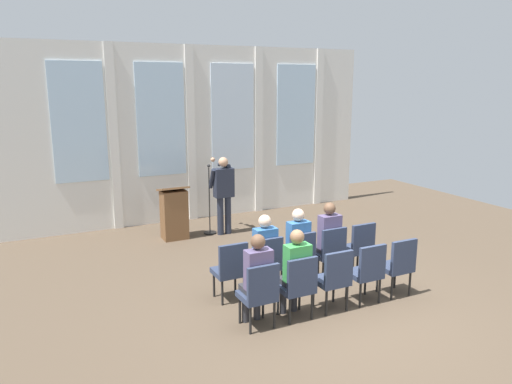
% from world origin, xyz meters
% --- Properties ---
extents(ground_plane, '(15.31, 15.31, 0.00)m').
position_xyz_m(ground_plane, '(0.00, 0.00, 0.00)').
color(ground_plane, brown).
extents(rear_partition, '(8.96, 0.14, 4.13)m').
position_xyz_m(rear_partition, '(0.04, 5.88, 2.10)').
color(rear_partition, silver).
rests_on(rear_partition, ground).
extents(speaker, '(0.50, 0.69, 1.71)m').
position_xyz_m(speaker, '(0.02, 4.36, 1.00)').
color(speaker, '#232838').
rests_on(speaker, ground).
extents(mic_stand, '(0.28, 0.28, 1.55)m').
position_xyz_m(mic_stand, '(-0.25, 4.52, 0.34)').
color(mic_stand, black).
rests_on(mic_stand, ground).
extents(lectern, '(0.60, 0.48, 1.16)m').
position_xyz_m(lectern, '(-1.05, 4.51, 0.55)').
color(lectern, brown).
rests_on(lectern, ground).
extents(chair_r0_c0, '(0.46, 0.44, 0.94)m').
position_xyz_m(chair_r0_c0, '(-1.20, 1.13, 0.53)').
color(chair_r0_c0, black).
rests_on(chair_r0_c0, ground).
extents(chair_r0_c1, '(0.46, 0.44, 0.94)m').
position_xyz_m(chair_r0_c1, '(-0.60, 1.13, 0.53)').
color(chair_r0_c1, black).
rests_on(chair_r0_c1, ground).
extents(audience_r0_c1, '(0.36, 0.39, 1.28)m').
position_xyz_m(audience_r0_c1, '(-0.60, 1.21, 0.71)').
color(audience_r0_c1, '#2D2D33').
rests_on(audience_r0_c1, ground).
extents(chair_r0_c2, '(0.46, 0.44, 0.94)m').
position_xyz_m(chair_r0_c2, '(0.00, 1.13, 0.53)').
color(chair_r0_c2, black).
rests_on(chair_r0_c2, ground).
extents(audience_r0_c2, '(0.36, 0.39, 1.31)m').
position_xyz_m(audience_r0_c2, '(0.00, 1.21, 0.73)').
color(audience_r0_c2, '#2D2D33').
rests_on(audience_r0_c2, ground).
extents(chair_r0_c3, '(0.46, 0.44, 0.94)m').
position_xyz_m(chair_r0_c3, '(0.60, 1.13, 0.53)').
color(chair_r0_c3, black).
rests_on(chair_r0_c3, ground).
extents(audience_r0_c3, '(0.36, 0.39, 1.35)m').
position_xyz_m(audience_r0_c3, '(0.60, 1.21, 0.75)').
color(audience_r0_c3, '#2D2D33').
rests_on(audience_r0_c3, ground).
extents(chair_r0_c4, '(0.46, 0.44, 0.94)m').
position_xyz_m(chair_r0_c4, '(1.20, 1.13, 0.53)').
color(chair_r0_c4, black).
rests_on(chair_r0_c4, ground).
extents(chair_r1_c0, '(0.46, 0.44, 0.94)m').
position_xyz_m(chair_r1_c0, '(-1.20, 0.15, 0.53)').
color(chair_r1_c0, black).
rests_on(chair_r1_c0, ground).
extents(audience_r1_c0, '(0.36, 0.39, 1.32)m').
position_xyz_m(audience_r1_c0, '(-1.20, 0.23, 0.73)').
color(audience_r1_c0, '#2D2D33').
rests_on(audience_r1_c0, ground).
extents(chair_r1_c1, '(0.46, 0.44, 0.94)m').
position_xyz_m(chair_r1_c1, '(-0.60, 0.15, 0.53)').
color(chair_r1_c1, black).
rests_on(chair_r1_c1, ground).
extents(audience_r1_c1, '(0.36, 0.39, 1.31)m').
position_xyz_m(audience_r1_c1, '(-0.60, 0.23, 0.73)').
color(audience_r1_c1, '#2D2D33').
rests_on(audience_r1_c1, ground).
extents(chair_r1_c2, '(0.46, 0.44, 0.94)m').
position_xyz_m(chair_r1_c2, '(0.00, 0.15, 0.53)').
color(chair_r1_c2, black).
rests_on(chair_r1_c2, ground).
extents(chair_r1_c3, '(0.46, 0.44, 0.94)m').
position_xyz_m(chair_r1_c3, '(0.60, 0.15, 0.53)').
color(chair_r1_c3, black).
rests_on(chair_r1_c3, ground).
extents(chair_r1_c4, '(0.46, 0.44, 0.94)m').
position_xyz_m(chair_r1_c4, '(1.20, 0.15, 0.53)').
color(chair_r1_c4, black).
rests_on(chair_r1_c4, ground).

